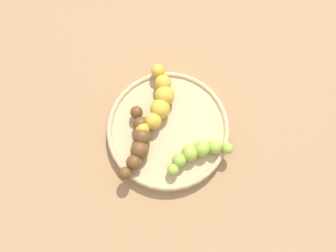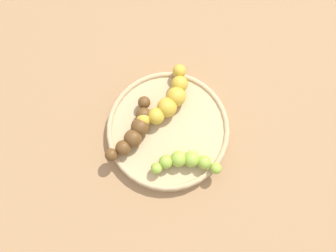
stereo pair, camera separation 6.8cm
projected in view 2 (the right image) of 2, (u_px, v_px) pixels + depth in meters
The scene contains 5 objects.
ground_plane at pixel (168, 132), 0.72m from camera, with size 2.40×2.40×0.00m, color #936D47.
fruit_bowl at pixel (168, 130), 0.70m from camera, with size 0.22×0.22×0.02m.
banana_spotted at pixel (168, 100), 0.69m from camera, with size 0.07×0.14×0.04m.
banana_overripe at pixel (134, 132), 0.68m from camera, with size 0.06×0.13×0.03m.
banana_green at pixel (185, 162), 0.67m from camera, with size 0.12×0.06×0.03m.
Camera 2 is at (-0.05, 0.18, 0.69)m, focal length 41.30 mm.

